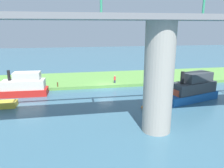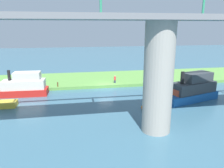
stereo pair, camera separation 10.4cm
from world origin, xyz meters
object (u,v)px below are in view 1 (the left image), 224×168
object	(u,v)px
mooring_post	(58,84)
motorboat_white	(23,86)
marker_buoy	(143,107)
bridge_pylon	(159,79)
pontoon_yellow	(192,89)
person_on_bank	(115,79)

from	to	relation	value
mooring_post	motorboat_white	bearing A→B (deg)	25.74
motorboat_white	marker_buoy	size ratio (longest dim) A/B	15.72
bridge_pylon	mooring_post	bearing A→B (deg)	-58.33
bridge_pylon	motorboat_white	bearing A→B (deg)	-43.53
motorboat_white	marker_buoy	bearing A→B (deg)	151.04
mooring_post	pontoon_yellow	bearing A→B (deg)	154.94
person_on_bank	motorboat_white	distance (m)	15.24
person_on_bank	motorboat_white	size ratio (longest dim) A/B	0.18
bridge_pylon	motorboat_white	xyz separation A→B (m)	(15.70, -14.91, -3.94)
motorboat_white	marker_buoy	world-z (taller)	motorboat_white
bridge_pylon	person_on_bank	bearing A→B (deg)	-87.50
person_on_bank	motorboat_white	xyz separation A→B (m)	(14.91, 3.12, 0.27)
mooring_post	person_on_bank	bearing A→B (deg)	-175.94
motorboat_white	marker_buoy	distance (m)	18.63
person_on_bank	pontoon_yellow	bearing A→B (deg)	133.92
mooring_post	bridge_pylon	bearing A→B (deg)	121.67
bridge_pylon	pontoon_yellow	bearing A→B (deg)	-135.74
pontoon_yellow	bridge_pylon	bearing A→B (deg)	44.26
mooring_post	marker_buoy	world-z (taller)	mooring_post
person_on_bank	marker_buoy	bearing A→B (deg)	96.39
bridge_pylon	pontoon_yellow	world-z (taller)	bridge_pylon
marker_buoy	person_on_bank	bearing A→B (deg)	-83.61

